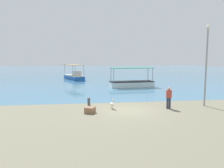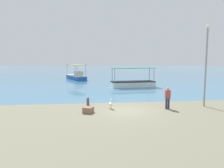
{
  "view_description": "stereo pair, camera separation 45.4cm",
  "coord_description": "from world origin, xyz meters",
  "px_view_note": "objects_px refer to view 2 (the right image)",
  "views": [
    {
      "loc": [
        -3.37,
        -15.88,
        3.98
      ],
      "look_at": [
        -0.52,
        5.77,
        1.33
      ],
      "focal_mm": 35.0,
      "sensor_mm": 36.0,
      "label": 1
    },
    {
      "loc": [
        -2.92,
        -15.94,
        3.98
      ],
      "look_at": [
        -0.52,
        5.77,
        1.33
      ],
      "focal_mm": 35.0,
      "sensor_mm": 36.0,
      "label": 2
    }
  ],
  "objects_px": {
    "pelican": "(111,104)",
    "lamp_post": "(206,62)",
    "fishing_boat_far_left": "(133,83)",
    "cargo_crate": "(88,110)",
    "fishing_boat_far_right": "(76,76)",
    "fisherman_standing": "(168,97)",
    "mooring_bollard": "(88,101)"
  },
  "relations": [
    {
      "from": "fishing_boat_far_left",
      "to": "pelican",
      "type": "height_order",
      "value": "fishing_boat_far_left"
    },
    {
      "from": "mooring_bollard",
      "to": "cargo_crate",
      "type": "xyz_separation_m",
      "value": [
        0.02,
        -2.57,
        -0.15
      ]
    },
    {
      "from": "pelican",
      "to": "lamp_post",
      "type": "distance_m",
      "value": 8.38
    },
    {
      "from": "fishing_boat_far_left",
      "to": "fishing_boat_far_right",
      "type": "relative_size",
      "value": 0.97
    },
    {
      "from": "fishing_boat_far_right",
      "to": "pelican",
      "type": "bearing_deg",
      "value": -80.86
    },
    {
      "from": "fishing_boat_far_left",
      "to": "pelican",
      "type": "distance_m",
      "value": 13.22
    },
    {
      "from": "cargo_crate",
      "to": "fishing_boat_far_left",
      "type": "bearing_deg",
      "value": 65.88
    },
    {
      "from": "fisherman_standing",
      "to": "mooring_bollard",
      "type": "bearing_deg",
      "value": 162.28
    },
    {
      "from": "lamp_post",
      "to": "cargo_crate",
      "type": "bearing_deg",
      "value": -173.16
    },
    {
      "from": "pelican",
      "to": "lamp_post",
      "type": "height_order",
      "value": "lamp_post"
    },
    {
      "from": "fishing_boat_far_right",
      "to": "pelican",
      "type": "relative_size",
      "value": 7.81
    },
    {
      "from": "fishing_boat_far_left",
      "to": "cargo_crate",
      "type": "height_order",
      "value": "fishing_boat_far_left"
    },
    {
      "from": "pelican",
      "to": "cargo_crate",
      "type": "xyz_separation_m",
      "value": [
        -1.75,
        -1.12,
        -0.16
      ]
    },
    {
      "from": "fishing_boat_far_left",
      "to": "fishing_boat_far_right",
      "type": "xyz_separation_m",
      "value": [
        -8.2,
        11.53,
        0.06
      ]
    },
    {
      "from": "fishing_boat_far_right",
      "to": "fisherman_standing",
      "type": "bearing_deg",
      "value": -71.39
    },
    {
      "from": "fishing_boat_far_right",
      "to": "pelican",
      "type": "height_order",
      "value": "fishing_boat_far_right"
    },
    {
      "from": "pelican",
      "to": "cargo_crate",
      "type": "bearing_deg",
      "value": -147.42
    },
    {
      "from": "fishing_boat_far_right",
      "to": "cargo_crate",
      "type": "relative_size",
      "value": 9.43
    },
    {
      "from": "fisherman_standing",
      "to": "cargo_crate",
      "type": "height_order",
      "value": "fisherman_standing"
    },
    {
      "from": "fishing_boat_far_right",
      "to": "mooring_bollard",
      "type": "height_order",
      "value": "fishing_boat_far_right"
    },
    {
      "from": "cargo_crate",
      "to": "lamp_post",
      "type": "bearing_deg",
      "value": 6.84
    },
    {
      "from": "fishing_boat_far_right",
      "to": "fisherman_standing",
      "type": "relative_size",
      "value": 3.71
    },
    {
      "from": "mooring_bollard",
      "to": "fisherman_standing",
      "type": "height_order",
      "value": "fisherman_standing"
    },
    {
      "from": "lamp_post",
      "to": "fishing_boat_far_right",
      "type": "bearing_deg",
      "value": 115.75
    },
    {
      "from": "pelican",
      "to": "mooring_bollard",
      "type": "distance_m",
      "value": 2.29
    },
    {
      "from": "fishing_boat_far_right",
      "to": "mooring_bollard",
      "type": "xyz_separation_m",
      "value": [
        2.09,
        -22.56,
        -0.25
      ]
    },
    {
      "from": "fishing_boat_far_left",
      "to": "cargo_crate",
      "type": "distance_m",
      "value": 14.91
    },
    {
      "from": "fishing_boat_far_right",
      "to": "cargo_crate",
      "type": "height_order",
      "value": "fishing_boat_far_right"
    },
    {
      "from": "mooring_bollard",
      "to": "fishing_boat_far_right",
      "type": "bearing_deg",
      "value": 95.3
    },
    {
      "from": "pelican",
      "to": "fisherman_standing",
      "type": "xyz_separation_m",
      "value": [
        4.4,
        -0.52,
        0.53
      ]
    },
    {
      "from": "fishing_boat_far_left",
      "to": "lamp_post",
      "type": "bearing_deg",
      "value": -74.87
    },
    {
      "from": "fishing_boat_far_right",
      "to": "mooring_bollard",
      "type": "bearing_deg",
      "value": -84.7
    }
  ]
}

